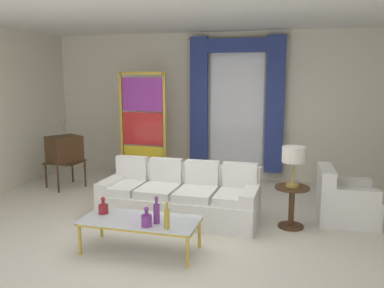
{
  "coord_description": "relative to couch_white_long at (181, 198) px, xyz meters",
  "views": [
    {
      "loc": [
        1.61,
        -5.23,
        2.13
      ],
      "look_at": [
        -0.02,
        0.9,
        1.05
      ],
      "focal_mm": 37.79,
      "sensor_mm": 36.0,
      "label": 1
    }
  ],
  "objects": [
    {
      "name": "table_lamp_brass",
      "position": [
        1.63,
        0.0,
        0.72
      ],
      "size": [
        0.32,
        0.32,
        0.57
      ],
      "color": "#B29338",
      "rests_on": "round_side_table"
    },
    {
      "name": "peacock_figurine",
      "position": [
        -0.83,
        1.34,
        -0.09
      ],
      "size": [
        0.44,
        0.6,
        0.5
      ],
      "color": "beige",
      "rests_on": "ground"
    },
    {
      "name": "vintage_tv",
      "position": [
        -2.62,
        1.04,
        0.42
      ],
      "size": [
        0.73,
        0.76,
        1.35
      ],
      "color": "#472D19",
      "rests_on": "ground"
    },
    {
      "name": "curtained_window",
      "position": [
        0.44,
        2.49,
        1.44
      ],
      "size": [
        2.0,
        0.17,
        2.7
      ],
      "color": "white",
      "rests_on": "ground"
    },
    {
      "name": "wall_rear",
      "position": [
        0.07,
        2.65,
        1.19
      ],
      "size": [
        8.0,
        0.12,
        3.0
      ],
      "primitive_type": "cube",
      "color": "silver",
      "rests_on": "ground"
    },
    {
      "name": "bottle_amber_squat",
      "position": [
        0.28,
        -1.49,
        0.23
      ],
      "size": [
        0.06,
        0.06,
        0.32
      ],
      "color": "gold",
      "rests_on": "coffee_table"
    },
    {
      "name": "armchair_white",
      "position": [
        2.36,
        0.46,
        -0.02
      ],
      "size": [
        0.85,
        0.85,
        0.8
      ],
      "color": "white",
      "rests_on": "ground"
    },
    {
      "name": "ground_plane",
      "position": [
        0.07,
        -0.41,
        -0.31
      ],
      "size": [
        16.0,
        16.0,
        0.0
      ],
      "primitive_type": "plane",
      "color": "silver"
    },
    {
      "name": "bottle_ruby_flask",
      "position": [
        -0.66,
        -1.21,
        0.18
      ],
      "size": [
        0.12,
        0.12,
        0.22
      ],
      "color": "maroon",
      "rests_on": "coffee_table"
    },
    {
      "name": "bottle_blue_decanter",
      "position": [
        0.03,
        -1.49,
        0.19
      ],
      "size": [
        0.12,
        0.12,
        0.23
      ],
      "color": "#753384",
      "rests_on": "coffee_table"
    },
    {
      "name": "bottle_crystal_tall",
      "position": [
        0.11,
        -1.36,
        0.24
      ],
      "size": [
        0.07,
        0.07,
        0.33
      ],
      "color": "#753384",
      "rests_on": "coffee_table"
    },
    {
      "name": "round_side_table",
      "position": [
        1.63,
        0.0,
        0.05
      ],
      "size": [
        0.48,
        0.48,
        0.59
      ],
      "color": "#472D19",
      "rests_on": "ground"
    },
    {
      "name": "stained_glass_divider",
      "position": [
        -1.26,
        1.68,
        0.75
      ],
      "size": [
        0.95,
        0.05,
        2.2
      ],
      "color": "gold",
      "rests_on": "ground"
    },
    {
      "name": "couch_white_long",
      "position": [
        0.0,
        0.0,
        0.0
      ],
      "size": [
        2.36,
        0.99,
        0.86
      ],
      "color": "white",
      "rests_on": "ground"
    },
    {
      "name": "ceiling_slab",
      "position": [
        0.07,
        0.39,
        2.71
      ],
      "size": [
        8.0,
        7.6,
        0.04
      ],
      "primitive_type": "cube",
      "color": "white"
    },
    {
      "name": "coffee_table",
      "position": [
        -0.13,
        -1.29,
        0.07
      ],
      "size": [
        1.42,
        0.63,
        0.41
      ],
      "color": "silver",
      "rests_on": "ground"
    }
  ]
}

